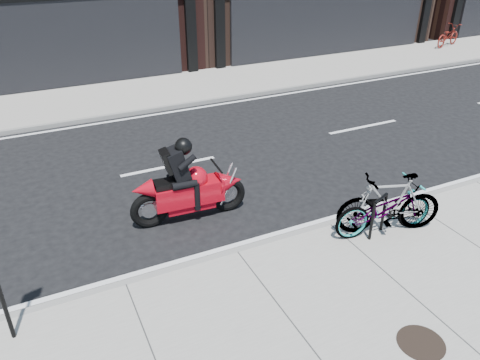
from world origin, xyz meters
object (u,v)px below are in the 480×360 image
bicycle_rear (389,204)px  bicycle_far (448,36)px  manhole_cover (421,343)px  bike_rack (379,213)px  motorcycle (194,186)px  bicycle_front (384,208)px

bicycle_rear → bicycle_far: (13.13, 10.89, -0.10)m
bicycle_rear → manhole_cover: size_ratio=3.01×
bike_rack → bicycle_rear: (0.25, 0.02, 0.12)m
bike_rack → manhole_cover: size_ratio=1.23×
bike_rack → bicycle_far: (13.38, 10.91, 0.02)m
bike_rack → motorcycle: motorcycle is taller
bicycle_rear → manhole_cover: 2.82m
motorcycle → bike_rack: bearing=-34.9°
bicycle_front → manhole_cover: 2.75m
bicycle_front → bicycle_far: size_ratio=1.04×
bicycle_front → bicycle_rear: 0.13m
motorcycle → bicycle_far: (16.16, 8.70, -0.10)m
bicycle_rear → bicycle_front: bearing=-71.1°
bicycle_front → manhole_cover: bicycle_front is taller
bicycle_rear → bicycle_far: bearing=148.6°
motorcycle → manhole_cover: 4.88m
bicycle_front → manhole_cover: bearing=160.0°
bicycle_front → bicycle_far: (13.23, 10.89, -0.02)m
bike_rack → bicycle_rear: 0.28m
manhole_cover → bike_rack: bearing=63.9°
bicycle_front → motorcycle: motorcycle is taller
motorcycle → manhole_cover: (1.63, -4.57, -0.59)m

